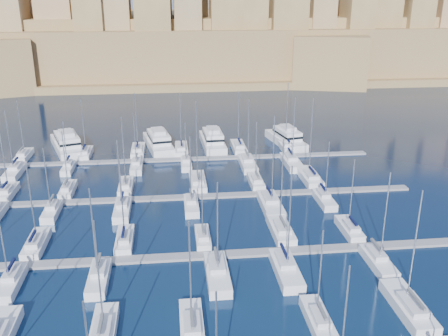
{
  "coord_description": "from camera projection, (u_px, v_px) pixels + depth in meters",
  "views": [
    {
      "loc": [
        -3.61,
        -76.09,
        37.11
      ],
      "look_at": [
        5.5,
        6.0,
        7.18
      ],
      "focal_mm": 40.0,
      "sensor_mm": 36.0,
      "label": 1
    }
  ],
  "objects": [
    {
      "name": "fortified_city",
      "position": [
        175.0,
        40.0,
        224.16
      ],
      "size": [
        460.0,
        108.95,
        59.52
      ],
      "color": "brown",
      "rests_on": "ground"
    },
    {
      "name": "motor_yacht_a",
      "position": [
        67.0,
        143.0,
        120.19
      ],
      "size": [
        11.25,
        19.29,
        5.25
      ],
      "color": "white",
      "rests_on": "ground"
    },
    {
      "name": "sailboat_3",
      "position": [
        192.0,
        326.0,
        56.87
      ],
      "size": [
        2.67,
        8.89,
        14.03
      ],
      "color": "white",
      "rests_on": "ground"
    },
    {
      "name": "motor_yacht_b",
      "position": [
        159.0,
        141.0,
        121.77
      ],
      "size": [
        8.14,
        17.62,
        5.25
      ],
      "color": "white",
      "rests_on": "ground"
    },
    {
      "name": "sailboat_44",
      "position": [
        137.0,
        166.0,
        107.89
      ],
      "size": [
        2.49,
        8.31,
        12.97
      ],
      "color": "white",
      "rests_on": "ground"
    },
    {
      "name": "sailboat_16",
      "position": [
        281.0,
        230.0,
        79.53
      ],
      "size": [
        3.01,
        10.04,
        15.92
      ],
      "color": "white",
      "rests_on": "ground"
    },
    {
      "name": "sailboat_29",
      "position": [
        310.0,
        177.0,
        101.51
      ],
      "size": [
        3.2,
        10.67,
        17.24
      ],
      "color": "white",
      "rests_on": "ground"
    },
    {
      "name": "motor_yacht_d",
      "position": [
        286.0,
        138.0,
        124.64
      ],
      "size": [
        7.83,
        16.67,
        5.25
      ],
      "color": "white",
      "rests_on": "ground"
    },
    {
      "name": "sailboat_24",
      "position": [
        8.0,
        192.0,
        94.16
      ],
      "size": [
        2.37,
        7.91,
        12.55
      ],
      "color": "white",
      "rests_on": "ground"
    },
    {
      "name": "sailboat_37",
      "position": [
        86.0,
        153.0,
        116.16
      ],
      "size": [
        2.57,
        8.55,
        13.68
      ],
      "color": "white",
      "rests_on": "ground"
    },
    {
      "name": "sailboat_22",
      "position": [
        286.0,
        269.0,
        68.34
      ],
      "size": [
        3.0,
        9.99,
        16.36
      ],
      "color": "white",
      "rests_on": "ground"
    },
    {
      "name": "sailboat_15",
      "position": [
        203.0,
        238.0,
        77.01
      ],
      "size": [
        2.2,
        7.34,
        12.04
      ],
      "color": "white",
      "rests_on": "ground"
    },
    {
      "name": "sailboat_4",
      "position": [
        318.0,
        319.0,
        58.06
      ],
      "size": [
        2.45,
        8.15,
        12.32
      ],
      "color": "white",
      "rests_on": "ground"
    },
    {
      "name": "sailboat_21",
      "position": [
        217.0,
        273.0,
        67.36
      ],
      "size": [
        3.0,
        9.99,
        14.54
      ],
      "color": "white",
      "rests_on": "ground"
    },
    {
      "name": "sailboat_2",
      "position": [
        103.0,
        332.0,
        55.95
      ],
      "size": [
        2.74,
        9.13,
        14.59
      ],
      "color": "white",
      "rests_on": "ground"
    },
    {
      "name": "sailboat_5",
      "position": [
        409.0,
        307.0,
        60.27
      ],
      "size": [
        3.12,
        10.39,
        16.02
      ],
      "color": "white",
      "rests_on": "ground"
    },
    {
      "name": "sailboat_43",
      "position": [
        68.0,
        168.0,
        106.9
      ],
      "size": [
        2.16,
        7.19,
        11.4
      ],
      "color": "white",
      "rests_on": "ground"
    },
    {
      "name": "sailboat_38",
      "position": [
        138.0,
        151.0,
        118.01
      ],
      "size": [
        2.96,
        9.87,
        14.74
      ],
      "color": "white",
      "rests_on": "ground"
    },
    {
      "name": "sailboat_25",
      "position": [
        68.0,
        190.0,
        95.31
      ],
      "size": [
        2.38,
        7.92,
        12.49
      ],
      "color": "white",
      "rests_on": "ground"
    },
    {
      "name": "motor_yacht_c",
      "position": [
        213.0,
        140.0,
        122.87
      ],
      "size": [
        5.6,
        16.57,
        5.25
      ],
      "color": "white",
      "rests_on": "ground"
    },
    {
      "name": "sailboat_34",
      "position": [
        271.0,
        205.0,
        88.65
      ],
      "size": [
        3.3,
        11.0,
        17.43
      ],
      "color": "white",
      "rests_on": "ground"
    },
    {
      "name": "sailboat_35",
      "position": [
        324.0,
        199.0,
        91.02
      ],
      "size": [
        2.47,
        8.22,
        12.17
      ],
      "color": "white",
      "rests_on": "ground"
    },
    {
      "name": "sailboat_26",
      "position": [
        126.0,
        187.0,
        96.78
      ],
      "size": [
        2.6,
        8.68,
        14.79
      ],
      "color": "white",
      "rests_on": "ground"
    },
    {
      "name": "ground",
      "position": [
        196.0,
        221.0,
        84.12
      ],
      "size": [
        600.0,
        600.0,
        0.0
      ],
      "primitive_type": "plane",
      "color": "black",
      "rests_on": "ground"
    },
    {
      "name": "pontoon_mid_far",
      "position": [
        193.0,
        197.0,
        93.4
      ],
      "size": [
        84.0,
        2.0,
        0.4
      ],
      "primitive_type": "cube",
      "color": "slate",
      "rests_on": "ground"
    },
    {
      "name": "sailboat_23",
      "position": [
        378.0,
        261.0,
        70.36
      ],
      "size": [
        2.59,
        8.65,
        14.61
      ],
      "color": "white",
      "rests_on": "ground"
    },
    {
      "name": "sailboat_27",
      "position": [
        198.0,
        182.0,
        98.93
      ],
      "size": [
        3.06,
        10.21,
        17.22
      ],
      "color": "white",
      "rests_on": "ground"
    },
    {
      "name": "sailboat_39",
      "position": [
        181.0,
        149.0,
        119.04
      ],
      "size": [
        2.94,
        9.81,
        14.65
      ],
      "color": "white",
      "rests_on": "ground"
    },
    {
      "name": "sailboat_33",
      "position": [
        191.0,
        205.0,
        88.51
      ],
      "size": [
        2.45,
        8.17,
        13.92
      ],
      "color": "white",
      "rests_on": "ground"
    },
    {
      "name": "sailboat_13",
      "position": [
        36.0,
        244.0,
        75.13
      ],
      "size": [
        2.68,
        8.94,
        13.39
      ],
      "color": "white",
      "rests_on": "ground"
    },
    {
      "name": "sailboat_17",
      "position": [
        350.0,
        229.0,
        79.81
      ],
      "size": [
        2.44,
        8.12,
        12.64
      ],
      "color": "white",
      "rests_on": "ground"
    },
    {
      "name": "sailboat_19",
      "position": [
        11.0,
        282.0,
        65.39
      ],
      "size": [
        2.45,
        8.16,
        12.49
      ],
      "color": "white",
      "rests_on": "ground"
    },
    {
      "name": "sailboat_32",
      "position": [
        122.0,
        209.0,
        86.89
      ],
      "size": [
        2.7,
        8.99,
        13.74
      ],
      "color": "white",
      "rests_on": "ground"
    },
    {
      "name": "sailboat_28",
      "position": [
        256.0,
        182.0,
        99.25
      ],
      "size": [
        2.48,
        8.26,
        13.14
      ],
      "color": "white",
      "rests_on": "ground"
    },
    {
      "name": "sailboat_20",
      "position": [
        99.0,
        278.0,
        66.38
      ],
      "size": [
        2.57,
        8.57,
        14.09
      ],
      "color": "white",
      "rests_on": "ground"
    },
    {
      "name": "sailboat_45",
      "position": [
        186.0,
        164.0,
        109.4
      ],
      "size": [
        2.24,
        7.47,
        10.41
      ],
      "color": "white",
      "rests_on": "ground"
    },
    {
      "name": "sailboat_41",
      "position": [
        286.0,
        146.0,
        121.65
      ],
      "size": [
        2.92,
        9.74,
        16.56
      ],
      "color": "white",
      "rests_on": "ground"
    },
    {
      "name": "pontoon_mid_near",
      "position": [
        200.0,
        256.0,
        72.84
      ],
      "size": [
        84.0,
        2.0,
        0.4
      ],
      "primitive_type": "cube",
      "color": "slate",
      "rests_on": "ground"
    },
    {
      "name": "sailboat_14",
      "position": [
        125.0,
        240.0,
        76.27
      ],
      "size": [
        2.53,
        8.44,
        13.85
      ],
      "color": "white",
      "rests_on": "ground"
    },
    {
      "name": "sailboat_46",
      "position": [
        248.0,
        163.0,
        109.49
      ],
      "size": [
        3.08,
        10.25,
        15.42
      ],
      "color": "white",
      "rests_on": "ground"
    },
    {
      "name": "sailboat_42",
      "position": [
        15.0,
        171.0,
        104.74
      ],
      "size": [
        2.83,
        9.45,
        14.25
      ],
      "color": "white",
      "rests_on": "ground"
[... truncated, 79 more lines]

